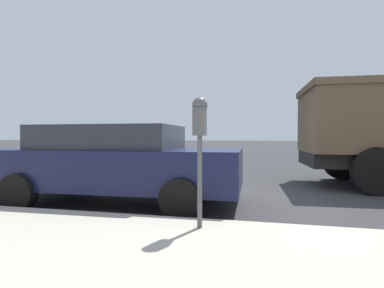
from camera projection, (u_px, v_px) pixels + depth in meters
ground_plane at (224, 197)px, 6.23m from camera, size 220.00×220.00×0.00m
parking_meter at (200, 128)px, 3.64m from camera, size 0.21×0.19×1.60m
car_navy at (117, 162)px, 5.69m from camera, size 2.15×4.62×1.47m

